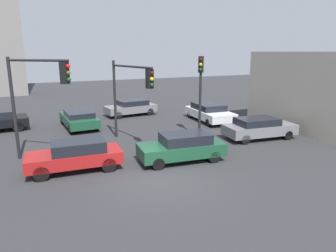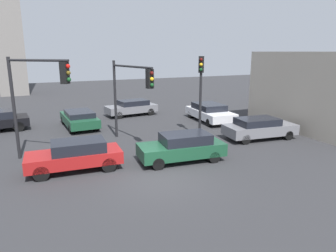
# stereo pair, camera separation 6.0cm
# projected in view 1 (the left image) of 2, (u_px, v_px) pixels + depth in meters

# --- Properties ---
(ground_plane) EXTENTS (95.00, 95.00, 0.00)m
(ground_plane) POSITION_uv_depth(u_px,v_px,m) (159.00, 179.00, 13.33)
(ground_plane) COLOR #2D2D30
(traffic_light_0) EXTENTS (2.64, 2.31, 5.14)m
(traffic_light_0) POSITION_uv_depth(u_px,v_px,m) (38.00, 88.00, 14.57)
(traffic_light_0) COLOR black
(traffic_light_0) RESTS_ON ground_plane
(traffic_light_1) EXTENTS (1.07, 4.32, 4.85)m
(traffic_light_1) POSITION_uv_depth(u_px,v_px,m) (131.00, 86.00, 17.49)
(traffic_light_1) COLOR black
(traffic_light_1) RESTS_ON ground_plane
(traffic_light_2) EXTENTS (0.45, 0.49, 5.10)m
(traffic_light_2) POSITION_uv_depth(u_px,v_px,m) (201.00, 81.00, 19.17)
(traffic_light_2) COLOR black
(traffic_light_2) RESTS_ON ground_plane
(car_0) EXTENTS (4.69, 2.37, 1.33)m
(car_0) POSITION_uv_depth(u_px,v_px,m) (259.00, 128.00, 19.34)
(car_0) COLOR slate
(car_0) RESTS_ON ground_plane
(car_1) EXTENTS (4.34, 1.98, 1.41)m
(car_1) POSITION_uv_depth(u_px,v_px,m) (76.00, 155.00, 14.12)
(car_1) COLOR maroon
(car_1) RESTS_ON ground_plane
(car_2) EXTENTS (4.45, 2.23, 1.32)m
(car_2) POSITION_uv_depth(u_px,v_px,m) (131.00, 107.00, 26.41)
(car_2) COLOR slate
(car_2) RESTS_ON ground_plane
(car_3) EXTENTS (2.47, 4.88, 1.36)m
(car_3) POSITION_uv_depth(u_px,v_px,m) (209.00, 112.00, 24.29)
(car_3) COLOR silver
(car_3) RESTS_ON ground_plane
(car_6) EXTENTS (4.43, 2.18, 1.41)m
(car_6) POSITION_uv_depth(u_px,v_px,m) (182.00, 147.00, 15.36)
(car_6) COLOR #19472D
(car_6) RESTS_ON ground_plane
(car_7) EXTENTS (2.18, 4.68, 1.24)m
(car_7) POSITION_uv_depth(u_px,v_px,m) (79.00, 118.00, 22.19)
(car_7) COLOR #19472D
(car_7) RESTS_ON ground_plane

